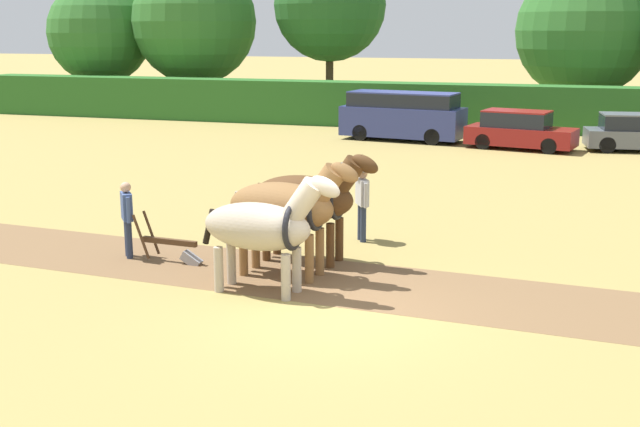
{
  "coord_description": "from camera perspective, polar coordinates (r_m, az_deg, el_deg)",
  "views": [
    {
      "loc": [
        3.75,
        -12.86,
        4.92
      ],
      "look_at": [
        -1.2,
        2.8,
        1.1
      ],
      "focal_mm": 45.0,
      "sensor_mm": 36.0,
      "label": 1
    }
  ],
  "objects": [
    {
      "name": "tree_left",
      "position": [
        49.59,
        -8.91,
        13.33
      ],
      "size": [
        7.38,
        7.38,
        8.96
      ],
      "color": "#4C3823",
      "rests_on": "ground"
    },
    {
      "name": "parked_car_left",
      "position": [
        34.28,
        14.01,
        5.73
      ],
      "size": [
        4.63,
        2.6,
        1.59
      ],
      "rotation": [
        0.0,
        0.0,
        -0.2
      ],
      "color": "maroon",
      "rests_on": "ground"
    },
    {
      "name": "ground_plane",
      "position": [
        14.27,
        1.2,
        -7.07
      ],
      "size": [
        240.0,
        240.0,
        0.0
      ],
      "primitive_type": "plane",
      "color": "#998447"
    },
    {
      "name": "tree_center_left",
      "position": [
        46.8,
        0.7,
        14.61
      ],
      "size": [
        6.36,
        6.36,
        9.36
      ],
      "color": "#423323",
      "rests_on": "ground"
    },
    {
      "name": "parked_van",
      "position": [
        36.02,
        5.9,
        6.94
      ],
      "size": [
        5.6,
        2.65,
        2.15
      ],
      "rotation": [
        0.0,
        0.0,
        -0.14
      ],
      "color": "navy",
      "rests_on": "ground"
    },
    {
      "name": "plow",
      "position": [
        17.43,
        -10.28,
        -2.44
      ],
      "size": [
        1.56,
        0.48,
        1.13
      ],
      "rotation": [
        0.0,
        0.0,
        -0.06
      ],
      "color": "#4C331E",
      "rests_on": "ground"
    },
    {
      "name": "parked_car_center_left",
      "position": [
        35.12,
        21.41,
        5.34
      ],
      "size": [
        4.06,
        2.24,
        1.53
      ],
      "rotation": [
        0.0,
        0.0,
        0.14
      ],
      "color": "#565B66",
      "rests_on": "ground"
    },
    {
      "name": "draft_horse_lead_left",
      "position": [
        15.01,
        -4.09,
        -0.9
      ],
      "size": [
        2.88,
        1.08,
        2.41
      ],
      "rotation": [
        0.0,
        0.0,
        -0.06
      ],
      "color": "#B2A38E",
      "rests_on": "ground"
    },
    {
      "name": "draft_horse_lead_right",
      "position": [
        15.99,
        -2.42,
        0.47
      ],
      "size": [
        2.89,
        1.17,
        2.48
      ],
      "rotation": [
        0.0,
        0.0,
        -0.06
      ],
      "color": "brown",
      "rests_on": "ground"
    },
    {
      "name": "tree_center",
      "position": [
        44.93,
        18.29,
        12.25
      ],
      "size": [
        7.08,
        7.08,
        8.31
      ],
      "color": "brown",
      "rests_on": "ground"
    },
    {
      "name": "draft_horse_trail_left",
      "position": [
        17.01,
        -0.89,
        1.12
      ],
      "size": [
        2.96,
        1.15,
        2.47
      ],
      "rotation": [
        0.0,
        0.0,
        -0.06
      ],
      "color": "#513319",
      "rests_on": "ground"
    },
    {
      "name": "hedgerow",
      "position": [
        40.31,
        12.21,
        7.37
      ],
      "size": [
        57.51,
        1.85,
        2.22
      ],
      "primitive_type": "cube",
      "color": "#286023",
      "rests_on": "ground"
    },
    {
      "name": "farmer_at_plow",
      "position": [
        17.88,
        -13.56,
        -0.02
      ],
      "size": [
        0.46,
        0.55,
        1.68
      ],
      "rotation": [
        0.0,
        0.0,
        0.66
      ],
      "color": "#28334C",
      "rests_on": "ground"
    },
    {
      "name": "farmer_beside_team",
      "position": [
        18.75,
        3.02,
        1.17
      ],
      "size": [
        0.45,
        0.6,
        1.78
      ],
      "rotation": [
        0.0,
        0.0,
        0.53
      ],
      "color": "#28334C",
      "rests_on": "ground"
    },
    {
      "name": "tree_far_left",
      "position": [
        51.91,
        -15.42,
        12.29
      ],
      "size": [
        6.24,
        6.24,
        7.74
      ],
      "color": "#4C3823",
      "rests_on": "ground"
    },
    {
      "name": "plowed_furrow_strip",
      "position": [
        18.03,
        -12.88,
        -3.08
      ],
      "size": [
        23.24,
        4.27,
        0.01
      ],
      "primitive_type": "cube",
      "rotation": [
        0.0,
        0.0,
        -0.06
      ],
      "color": "brown",
      "rests_on": "ground"
    }
  ]
}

